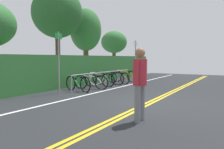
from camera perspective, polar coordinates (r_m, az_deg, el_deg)
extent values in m
cube|color=#232628|center=(7.63, 9.34, -7.16)|extent=(28.41, 10.37, 0.05)
cube|color=gold|center=(7.59, 9.91, -7.01)|extent=(25.57, 0.10, 0.00)
cube|color=gold|center=(7.65, 8.78, -6.91)|extent=(25.57, 0.10, 0.00)
cube|color=white|center=(8.93, -7.38, -5.30)|extent=(25.57, 0.12, 0.00)
cylinder|color=#9EA0A5|center=(9.87, -10.04, -2.34)|extent=(0.05, 0.05, 0.72)
cylinder|color=#9EA0A5|center=(10.93, -5.49, -1.66)|extent=(0.05, 0.05, 0.72)
cylinder|color=#9EA0A5|center=(12.06, -1.78, -1.10)|extent=(0.05, 0.05, 0.72)
cylinder|color=#9EA0A5|center=(13.22, 1.29, -0.64)|extent=(0.05, 0.05, 0.72)
cylinder|color=#9EA0A5|center=(14.42, 3.86, -0.25)|extent=(0.05, 0.05, 0.72)
cylinder|color=#9EA0A5|center=(12.03, -1.78, 0.60)|extent=(5.41, 0.04, 0.04)
torus|color=black|center=(10.66, -10.22, -2.07)|extent=(0.23, 0.69, 0.70)
torus|color=black|center=(9.83, -6.66, -2.55)|extent=(0.23, 0.69, 0.70)
cylinder|color=#198C38|center=(10.34, -8.96, -1.80)|extent=(0.18, 0.59, 0.48)
cylinder|color=#198C38|center=(10.26, -8.74, -0.67)|extent=(0.21, 0.70, 0.07)
cylinder|color=#198C38|center=(10.06, -7.74, -2.04)|extent=(0.08, 0.17, 0.43)
cylinder|color=#198C38|center=(9.98, -7.32, -2.87)|extent=(0.13, 0.38, 0.18)
cylinder|color=#198C38|center=(9.91, -7.09, -1.71)|extent=(0.10, 0.26, 0.30)
cylinder|color=#198C38|center=(10.60, -10.07, -1.27)|extent=(0.07, 0.14, 0.32)
cube|color=black|center=(9.98, -7.51, -0.71)|extent=(0.13, 0.21, 0.05)
cylinder|color=#198C38|center=(10.54, -9.92, -0.20)|extent=(0.45, 0.14, 0.03)
torus|color=black|center=(11.07, -7.73, -1.83)|extent=(0.20, 0.69, 0.69)
torus|color=black|center=(10.66, -2.63, -2.02)|extent=(0.20, 0.69, 0.69)
cylinder|color=white|center=(10.90, -5.87, -1.49)|extent=(0.16, 0.59, 0.47)
cylinder|color=white|center=(10.86, -5.55, -0.42)|extent=(0.18, 0.71, 0.07)
cylinder|color=white|center=(10.76, -4.13, -1.63)|extent=(0.07, 0.17, 0.42)
cylinder|color=white|center=(10.74, -3.55, -2.37)|extent=(0.11, 0.38, 0.18)
cylinder|color=white|center=(10.69, -3.21, -1.28)|extent=(0.09, 0.26, 0.29)
cylinder|color=white|center=(11.04, -7.49, -1.06)|extent=(0.06, 0.14, 0.31)
cube|color=black|center=(10.72, -3.79, -0.39)|extent=(0.12, 0.21, 0.05)
cylinder|color=white|center=(11.00, -7.26, -0.03)|extent=(0.46, 0.12, 0.03)
torus|color=black|center=(11.97, -5.35, -1.27)|extent=(0.14, 0.73, 0.73)
torus|color=black|center=(11.53, -0.98, -1.46)|extent=(0.14, 0.73, 0.73)
cylinder|color=white|center=(11.79, -3.75, -0.93)|extent=(0.10, 0.57, 0.50)
cylinder|color=white|center=(11.74, -3.48, 0.12)|extent=(0.11, 0.68, 0.07)
cylinder|color=white|center=(11.64, -2.26, -1.07)|extent=(0.05, 0.17, 0.45)
cylinder|color=white|center=(11.61, -1.77, -1.80)|extent=(0.08, 0.37, 0.18)
cylinder|color=white|center=(11.56, -1.48, -0.73)|extent=(0.06, 0.25, 0.31)
cylinder|color=white|center=(11.93, -5.15, -0.51)|extent=(0.05, 0.14, 0.33)
cube|color=black|center=(11.59, -1.98, 0.14)|extent=(0.10, 0.21, 0.05)
cylinder|color=white|center=(11.89, -4.94, 0.49)|extent=(0.46, 0.08, 0.03)
torus|color=black|center=(12.72, -3.32, -0.91)|extent=(0.20, 0.74, 0.74)
torus|color=black|center=(12.36, 1.40, -1.05)|extent=(0.20, 0.74, 0.74)
cylinder|color=#198C38|center=(12.57, -1.58, -0.58)|extent=(0.16, 0.62, 0.51)
cylinder|color=#198C38|center=(12.53, -1.28, 0.43)|extent=(0.18, 0.74, 0.07)
cylinder|color=#198C38|center=(12.45, 0.03, -0.70)|extent=(0.07, 0.18, 0.46)
cylinder|color=#198C38|center=(12.42, 0.55, -1.38)|extent=(0.11, 0.40, 0.19)
cylinder|color=#198C38|center=(12.38, 0.87, -0.37)|extent=(0.09, 0.27, 0.31)
cylinder|color=#198C38|center=(12.69, -3.09, -0.19)|extent=(0.06, 0.15, 0.34)
cube|color=black|center=(12.41, 0.34, 0.45)|extent=(0.12, 0.21, 0.05)
cylinder|color=#198C38|center=(12.65, -2.86, 0.77)|extent=(0.46, 0.12, 0.03)
torus|color=black|center=(13.45, 0.15, -0.76)|extent=(0.23, 0.67, 0.68)
torus|color=black|center=(12.79, 3.23, -1.02)|extent=(0.23, 0.67, 0.68)
cylinder|color=purple|center=(13.19, 1.27, -0.51)|extent=(0.18, 0.54, 0.47)
cylinder|color=purple|center=(13.14, 1.47, 0.35)|extent=(0.20, 0.65, 0.07)
cylinder|color=purple|center=(12.97, 2.32, -0.67)|extent=(0.08, 0.16, 0.42)
cylinder|color=purple|center=(12.91, 2.67, -1.28)|extent=(0.13, 0.35, 0.17)
cylinder|color=purple|center=(12.85, 2.88, -0.40)|extent=(0.10, 0.24, 0.29)
cylinder|color=purple|center=(13.41, 0.30, -0.14)|extent=(0.07, 0.14, 0.31)
cube|color=black|center=(12.91, 2.53, 0.35)|extent=(0.13, 0.21, 0.05)
cylinder|color=purple|center=(13.36, 0.44, 0.70)|extent=(0.45, 0.15, 0.03)
torus|color=black|center=(14.18, 1.08, -0.40)|extent=(0.17, 0.73, 0.73)
torus|color=black|center=(13.86, 5.25, -0.53)|extent=(0.17, 0.73, 0.73)
cylinder|color=yellow|center=(14.05, 2.62, -0.10)|extent=(0.13, 0.61, 0.50)
cylinder|color=yellow|center=(14.01, 2.90, 0.79)|extent=(0.15, 0.73, 0.07)
cylinder|color=yellow|center=(13.94, 4.04, -0.21)|extent=(0.06, 0.18, 0.45)
cylinder|color=yellow|center=(13.91, 4.50, -0.82)|extent=(0.09, 0.39, 0.19)
cylinder|color=yellow|center=(13.88, 4.79, 0.08)|extent=(0.08, 0.27, 0.31)
cylinder|color=yellow|center=(14.15, 1.29, 0.24)|extent=(0.06, 0.15, 0.33)
cube|color=black|center=(13.90, 4.32, 0.81)|extent=(0.11, 0.21, 0.05)
cylinder|color=yellow|center=(14.12, 1.49, 1.09)|extent=(0.46, 0.10, 0.03)
cylinder|color=slate|center=(5.48, 7.44, -6.85)|extent=(0.14, 0.14, 0.84)
cylinder|color=slate|center=(5.22, 6.35, -7.39)|extent=(0.14, 0.14, 0.84)
cylinder|color=#B22633|center=(5.26, 6.97, 0.58)|extent=(0.32, 0.32, 0.60)
sphere|color=#8C6647|center=(5.25, 7.02, 5.40)|extent=(0.23, 0.23, 0.23)
cylinder|color=#B22633|center=(5.45, 7.72, 0.45)|extent=(0.09, 0.09, 0.55)
cylinder|color=#B22633|center=(5.07, 6.17, 0.20)|extent=(0.09, 0.09, 0.55)
cylinder|color=gray|center=(9.62, -13.09, 2.85)|extent=(0.06, 0.06, 2.53)
cube|color=#198C33|center=(9.66, -13.20, 9.28)|extent=(0.36, 0.05, 0.24)
cylinder|color=gray|center=(15.19, 5.84, 3.51)|extent=(0.06, 0.06, 2.60)
cube|color=white|center=(15.22, 5.87, 7.72)|extent=(0.36, 0.08, 0.24)
cube|color=#2D6B30|center=(14.15, -4.15, 1.45)|extent=(14.41, 0.97, 1.60)
cylinder|color=#473323|center=(13.77, -13.28, 3.69)|extent=(0.27, 0.27, 2.76)
ellipsoid|color=#235626|center=(14.01, -13.46, 14.67)|extent=(2.90, 2.90, 2.86)
cylinder|color=brown|center=(16.03, -6.49, 2.63)|extent=(0.35, 0.35, 2.09)
ellipsoid|color=#2D6B30|center=(16.14, -6.56, 10.99)|extent=(2.15, 2.15, 2.89)
cylinder|color=brown|center=(20.01, 0.50, 2.80)|extent=(0.30, 0.30, 1.98)
ellipsoid|color=#2D6B30|center=(20.05, 0.50, 8.07)|extent=(2.23, 2.23, 1.90)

